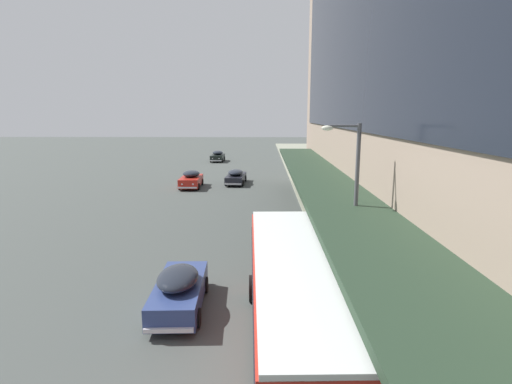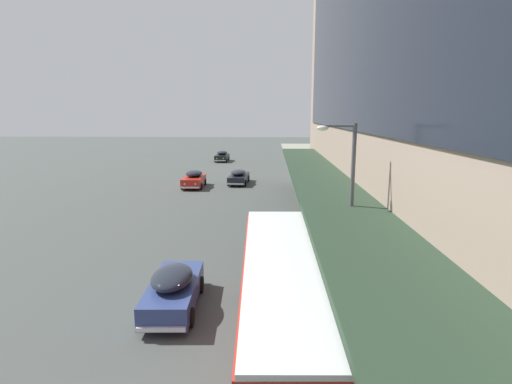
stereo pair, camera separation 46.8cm
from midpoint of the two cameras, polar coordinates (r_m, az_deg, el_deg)
transit_bus_kerbside_front at (r=11.87m, az=5.56°, el=-15.03°), size 2.98×10.51×3.09m
sedan_oncoming_front at (r=40.85m, az=-2.16°, el=2.22°), size 2.03×4.94×1.49m
sedan_second_near at (r=60.61m, az=-4.65°, el=5.13°), size 1.96×4.43×1.62m
sedan_far_back at (r=39.26m, az=-8.52°, el=1.85°), size 2.03×4.43×1.65m
sedan_oncoming_rear at (r=15.15m, az=-10.81°, el=-13.38°), size 1.93×4.51×1.58m
street_lamp at (r=15.81m, az=13.73°, el=-0.30°), size 1.50×0.28×6.51m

